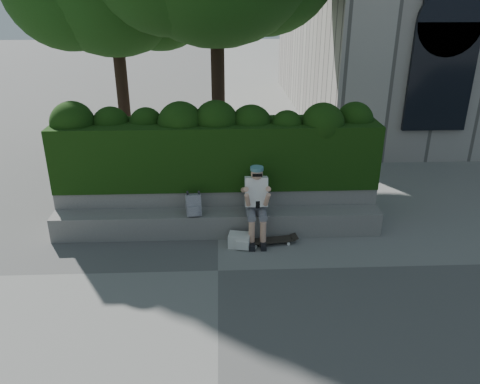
{
  "coord_description": "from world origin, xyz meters",
  "views": [
    {
      "loc": [
        0.08,
        -6.46,
        4.16
      ],
      "look_at": [
        0.4,
        1.0,
        0.95
      ],
      "focal_mm": 35.0,
      "sensor_mm": 36.0,
      "label": 1
    }
  ],
  "objects_px": {
    "backpack_plaid": "(194,205)",
    "backpack_ground": "(239,240)",
    "person": "(256,200)",
    "skateboard": "(271,240)"
  },
  "relations": [
    {
      "from": "backpack_plaid",
      "to": "person",
      "type": "bearing_deg",
      "value": -15.41
    },
    {
      "from": "person",
      "to": "backpack_plaid",
      "type": "bearing_deg",
      "value": 175.84
    },
    {
      "from": "skateboard",
      "to": "person",
      "type": "bearing_deg",
      "value": 127.63
    },
    {
      "from": "backpack_ground",
      "to": "person",
      "type": "bearing_deg",
      "value": 53.21
    },
    {
      "from": "backpack_plaid",
      "to": "backpack_ground",
      "type": "distance_m",
      "value": 1.03
    },
    {
      "from": "skateboard",
      "to": "backpack_plaid",
      "type": "height_order",
      "value": "backpack_plaid"
    },
    {
      "from": "person",
      "to": "backpack_ground",
      "type": "distance_m",
      "value": 0.76
    },
    {
      "from": "person",
      "to": "backpack_ground",
      "type": "relative_size",
      "value": 3.7
    },
    {
      "from": "skateboard",
      "to": "backpack_plaid",
      "type": "relative_size",
      "value": 2.27
    },
    {
      "from": "skateboard",
      "to": "backpack_ground",
      "type": "relative_size",
      "value": 2.36
    }
  ]
}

